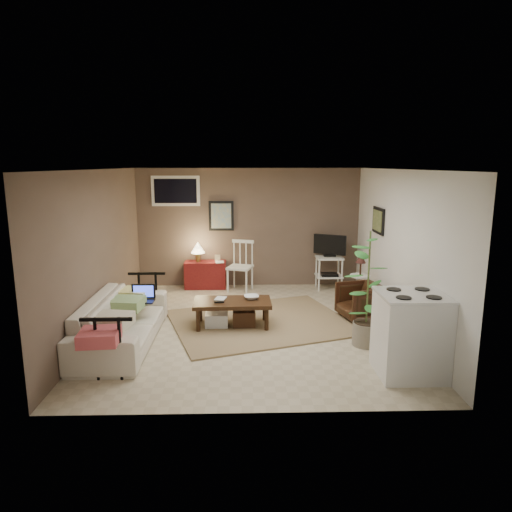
{
  "coord_description": "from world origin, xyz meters",
  "views": [
    {
      "loc": [
        -0.09,
        -6.71,
        2.47
      ],
      "look_at": [
        0.1,
        0.35,
        1.05
      ],
      "focal_mm": 32.0,
      "sensor_mm": 36.0,
      "label": 1
    }
  ],
  "objects_px": {
    "coffee_table": "(232,312)",
    "potted_plant": "(368,285)",
    "red_console": "(205,272)",
    "sofa": "(121,313)",
    "stove": "(410,334)",
    "side_table": "(360,274)",
    "tv_stand": "(329,260)",
    "spindle_chair": "(240,267)",
    "armchair": "(361,300)"
  },
  "relations": [
    {
      "from": "red_console",
      "to": "tv_stand",
      "type": "height_order",
      "value": "tv_stand"
    },
    {
      "from": "spindle_chair",
      "to": "stove",
      "type": "bearing_deg",
      "value": -61.58
    },
    {
      "from": "coffee_table",
      "to": "armchair",
      "type": "relative_size",
      "value": 1.84
    },
    {
      "from": "side_table",
      "to": "stove",
      "type": "distance_m",
      "value": 2.63
    },
    {
      "from": "coffee_table",
      "to": "spindle_chair",
      "type": "distance_m",
      "value": 2.12
    },
    {
      "from": "tv_stand",
      "to": "side_table",
      "type": "distance_m",
      "value": 1.23
    },
    {
      "from": "sofa",
      "to": "red_console",
      "type": "xyz_separation_m",
      "value": [
        0.91,
        2.91,
        -0.11
      ]
    },
    {
      "from": "potted_plant",
      "to": "armchair",
      "type": "bearing_deg",
      "value": 79.59
    },
    {
      "from": "spindle_chair",
      "to": "side_table",
      "type": "bearing_deg",
      "value": -28.44
    },
    {
      "from": "red_console",
      "to": "spindle_chair",
      "type": "height_order",
      "value": "spindle_chair"
    },
    {
      "from": "side_table",
      "to": "spindle_chair",
      "type": "bearing_deg",
      "value": 151.56
    },
    {
      "from": "coffee_table",
      "to": "red_console",
      "type": "height_order",
      "value": "red_console"
    },
    {
      "from": "potted_plant",
      "to": "stove",
      "type": "height_order",
      "value": "potted_plant"
    },
    {
      "from": "sofa",
      "to": "red_console",
      "type": "distance_m",
      "value": 3.05
    },
    {
      "from": "spindle_chair",
      "to": "stove",
      "type": "relative_size",
      "value": 0.98
    },
    {
      "from": "stove",
      "to": "spindle_chair",
      "type": "bearing_deg",
      "value": 118.42
    },
    {
      "from": "coffee_table",
      "to": "tv_stand",
      "type": "height_order",
      "value": "tv_stand"
    },
    {
      "from": "side_table",
      "to": "stove",
      "type": "xyz_separation_m",
      "value": [
        -0.06,
        -2.63,
        -0.09
      ]
    },
    {
      "from": "coffee_table",
      "to": "armchair",
      "type": "height_order",
      "value": "armchair"
    },
    {
      "from": "red_console",
      "to": "potted_plant",
      "type": "relative_size",
      "value": 0.58
    },
    {
      "from": "sofa",
      "to": "red_console",
      "type": "relative_size",
      "value": 2.38
    },
    {
      "from": "tv_stand",
      "to": "side_table",
      "type": "relative_size",
      "value": 1.16
    },
    {
      "from": "spindle_chair",
      "to": "potted_plant",
      "type": "relative_size",
      "value": 0.61
    },
    {
      "from": "tv_stand",
      "to": "side_table",
      "type": "bearing_deg",
      "value": -74.95
    },
    {
      "from": "red_console",
      "to": "side_table",
      "type": "height_order",
      "value": "side_table"
    },
    {
      "from": "spindle_chair",
      "to": "armchair",
      "type": "xyz_separation_m",
      "value": [
        1.96,
        -1.78,
        -0.14
      ]
    },
    {
      "from": "armchair",
      "to": "coffee_table",
      "type": "bearing_deg",
      "value": -96.35
    },
    {
      "from": "sofa",
      "to": "stove",
      "type": "height_order",
      "value": "stove"
    },
    {
      "from": "coffee_table",
      "to": "red_console",
      "type": "relative_size",
      "value": 1.25
    },
    {
      "from": "potted_plant",
      "to": "stove",
      "type": "distance_m",
      "value": 1.01
    },
    {
      "from": "red_console",
      "to": "armchair",
      "type": "xyz_separation_m",
      "value": [
        2.68,
        -1.97,
        -0.01
      ]
    },
    {
      "from": "tv_stand",
      "to": "sofa",
      "type": "bearing_deg",
      "value": -140.88
    },
    {
      "from": "sofa",
      "to": "stove",
      "type": "relative_size",
      "value": 2.24
    },
    {
      "from": "tv_stand",
      "to": "potted_plant",
      "type": "distance_m",
      "value": 2.94
    },
    {
      "from": "coffee_table",
      "to": "spindle_chair",
      "type": "bearing_deg",
      "value": 86.89
    },
    {
      "from": "red_console",
      "to": "side_table",
      "type": "relative_size",
      "value": 1.0
    },
    {
      "from": "coffee_table",
      "to": "potted_plant",
      "type": "xyz_separation_m",
      "value": [
        1.88,
        -0.76,
        0.62
      ]
    },
    {
      "from": "tv_stand",
      "to": "stove",
      "type": "height_order",
      "value": "tv_stand"
    },
    {
      "from": "spindle_chair",
      "to": "potted_plant",
      "type": "height_order",
      "value": "potted_plant"
    },
    {
      "from": "side_table",
      "to": "tv_stand",
      "type": "bearing_deg",
      "value": 105.05
    },
    {
      "from": "coffee_table",
      "to": "stove",
      "type": "bearing_deg",
      "value": -37.66
    },
    {
      "from": "stove",
      "to": "red_console",
      "type": "bearing_deg",
      "value": 124.91
    },
    {
      "from": "armchair",
      "to": "potted_plant",
      "type": "height_order",
      "value": "potted_plant"
    },
    {
      "from": "potted_plant",
      "to": "side_table",
      "type": "bearing_deg",
      "value": 78.82
    },
    {
      "from": "side_table",
      "to": "armchair",
      "type": "distance_m",
      "value": 0.71
    },
    {
      "from": "side_table",
      "to": "armchair",
      "type": "bearing_deg",
      "value": -102.45
    },
    {
      "from": "sofa",
      "to": "side_table",
      "type": "height_order",
      "value": "side_table"
    },
    {
      "from": "spindle_chair",
      "to": "side_table",
      "type": "height_order",
      "value": "spindle_chair"
    },
    {
      "from": "sofa",
      "to": "tv_stand",
      "type": "xyz_separation_m",
      "value": [
        3.41,
        2.78,
        0.14
      ]
    },
    {
      "from": "coffee_table",
      "to": "potted_plant",
      "type": "relative_size",
      "value": 0.73
    }
  ]
}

